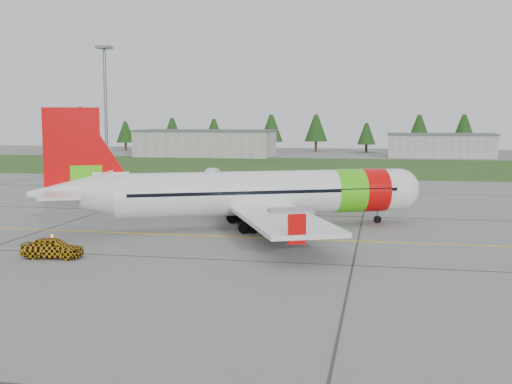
# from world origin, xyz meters

# --- Properties ---
(ground) EXTENTS (320.00, 320.00, 0.00)m
(ground) POSITION_xyz_m (0.00, 0.00, 0.00)
(ground) COLOR gray
(ground) RESTS_ON ground
(aircraft) EXTENTS (30.65, 29.09, 9.79)m
(aircraft) POSITION_xyz_m (1.33, 12.46, 2.82)
(aircraft) COLOR white
(aircraft) RESTS_ON ground
(follow_me_car) EXTENTS (1.48, 1.70, 3.95)m
(follow_me_car) POSITION_xyz_m (-9.10, -1.49, 1.98)
(follow_me_car) COLOR #F4B00D
(follow_me_car) RESTS_ON ground
(service_van) EXTENTS (1.55, 1.47, 4.25)m
(service_van) POSITION_xyz_m (-14.10, 56.30, 2.12)
(service_van) COLOR silver
(service_van) RESTS_ON ground
(grass_strip) EXTENTS (320.00, 50.00, 0.03)m
(grass_strip) POSITION_xyz_m (0.00, 82.00, 0.01)
(grass_strip) COLOR #30561E
(grass_strip) RESTS_ON ground
(taxi_guideline) EXTENTS (120.00, 0.25, 0.02)m
(taxi_guideline) POSITION_xyz_m (0.00, 8.00, 0.01)
(taxi_guideline) COLOR gold
(taxi_guideline) RESTS_ON ground
(hangar_west) EXTENTS (32.00, 14.00, 6.00)m
(hangar_west) POSITION_xyz_m (-30.00, 110.00, 3.00)
(hangar_west) COLOR #A8A8A3
(hangar_west) RESTS_ON ground
(hangar_east) EXTENTS (24.00, 12.00, 5.20)m
(hangar_east) POSITION_xyz_m (25.00, 118.00, 2.60)
(hangar_east) COLOR #A8A8A3
(hangar_east) RESTS_ON ground
(floodlight_mast) EXTENTS (0.50, 0.50, 20.00)m
(floodlight_mast) POSITION_xyz_m (-32.00, 58.00, 10.00)
(floodlight_mast) COLOR slate
(floodlight_mast) RESTS_ON ground
(treeline) EXTENTS (160.00, 8.00, 10.00)m
(treeline) POSITION_xyz_m (0.00, 138.00, 5.00)
(treeline) COLOR #1C3F14
(treeline) RESTS_ON ground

